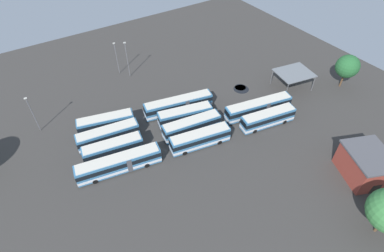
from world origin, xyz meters
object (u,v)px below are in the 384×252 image
object	(u,v)px
bus_row2_slot1	(108,135)
depot_building	(365,165)
lamp_post_by_building	(33,113)
bus_row1_slot0	(179,105)
maintenance_shelter	(294,73)
bus_row1_slot3	(200,139)
bus_row2_slot2	(113,149)
bus_row2_slot3	(119,164)
bus_row0_slot3	(268,118)
tree_north_edge	(348,66)
bus_row1_slot2	(192,126)
bus_row2_slot0	(106,123)
bus_row0_slot2	(258,107)
bus_row1_slot1	(185,115)
lamp_post_near_entrance	(127,58)
lamp_post_far_corner	(117,57)

from	to	relation	value
bus_row2_slot1	depot_building	distance (m)	48.65
bus_row2_slot1	lamp_post_by_building	distance (m)	16.14
bus_row1_slot0	maintenance_shelter	size ratio (longest dim) A/B	1.66
bus_row1_slot3	bus_row2_slot2	distance (m)	17.00
maintenance_shelter	lamp_post_by_building	size ratio (longest dim) A/B	1.09
bus_row2_slot3	lamp_post_by_building	size ratio (longest dim) A/B	1.81
bus_row0_slot3	bus_row2_slot1	size ratio (longest dim) A/B	0.98
maintenance_shelter	tree_north_edge	distance (m)	12.65
bus_row0_slot3	bus_row1_slot2	world-z (taller)	same
bus_row2_slot0	bus_row2_slot1	size ratio (longest dim) A/B	0.94
bus_row2_slot2	bus_row0_slot2	bearing A→B (deg)	169.48
bus_row2_slot0	tree_north_edge	size ratio (longest dim) A/B	1.40
bus_row2_slot0	bus_row2_slot3	distance (m)	12.03
bus_row1_slot1	maintenance_shelter	distance (m)	29.40
bus_row0_slot3	bus_row1_slot1	world-z (taller)	same
bus_row0_slot3	bus_row2_slot1	bearing A→B (deg)	-24.18
bus_row1_slot2	depot_building	world-z (taller)	depot_building
bus_row0_slot2	depot_building	world-z (taller)	depot_building
bus_row0_slot2	bus_row1_slot2	size ratio (longest dim) A/B	1.24
bus_row2_slot0	bus_row1_slot0	bearing A→B (deg)	168.64
bus_row0_slot3	depot_building	world-z (taller)	depot_building
depot_building	lamp_post_near_entrance	xyz separation A→B (m)	(22.09, -52.94, 2.42)
bus_row2_slot0	bus_row1_slot3	bearing A→B (deg)	133.60
bus_row0_slot3	bus_row2_slot0	world-z (taller)	same
bus_row2_slot1	bus_row2_slot2	size ratio (longest dim) A/B	1.08
bus_row2_slot2	lamp_post_by_building	size ratio (longest dim) A/B	1.34
bus_row1_slot3	lamp_post_far_corner	world-z (taller)	lamp_post_far_corner
bus_row0_slot2	tree_north_edge	world-z (taller)	tree_north_edge
tree_north_edge	maintenance_shelter	bearing A→B (deg)	-30.96
bus_row2_slot2	bus_row2_slot3	distance (m)	4.13
bus_row0_slot3	bus_row1_slot2	distance (m)	16.46
bus_row1_slot3	tree_north_edge	bearing A→B (deg)	176.83
bus_row1_slot3	tree_north_edge	world-z (taller)	tree_north_edge
bus_row1_slot3	lamp_post_near_entrance	xyz separation A→B (m)	(1.46, -30.69, 3.36)
bus_row0_slot3	bus_row1_slot1	bearing A→B (deg)	-36.18
bus_row0_slot3	bus_row1_slot2	xyz separation A→B (m)	(14.97, -6.84, 0.00)
bus_row0_slot3	lamp_post_far_corner	bearing A→B (deg)	-62.68
bus_row1_slot2	tree_north_edge	xyz separation A→B (m)	(-40.50, 6.30, 3.84)
bus_row2_slot3	depot_building	distance (m)	44.41
bus_row1_slot0	tree_north_edge	xyz separation A→B (m)	(-39.14, 13.75, 3.84)
bus_row1_slot0	tree_north_edge	size ratio (longest dim) A/B	1.85
maintenance_shelter	lamp_post_far_corner	size ratio (longest dim) A/B	1.08
bus_row1_slot0	lamp_post_by_building	distance (m)	30.21
bus_row0_slot2	lamp_post_far_corner	world-z (taller)	lamp_post_far_corner
lamp_post_by_building	tree_north_edge	bearing A→B (deg)	159.99
bus_row0_slot3	bus_row2_slot0	xyz separation A→B (m)	(29.55, -17.50, -0.00)
bus_row2_slot1	depot_building	size ratio (longest dim) A/B	1.19
bus_row0_slot3	bus_row2_slot3	size ratio (longest dim) A/B	0.79
bus_row2_slot0	maintenance_shelter	bearing A→B (deg)	166.67
bus_row1_slot0	bus_row1_slot2	bearing A→B (deg)	79.66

